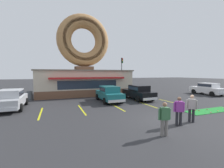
{
  "coord_description": "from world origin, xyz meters",
  "views": [
    {
      "loc": [
        -6.5,
        -6.92,
        2.9
      ],
      "look_at": [
        -1.9,
        5.0,
        2.0
      ],
      "focal_mm": 24.0,
      "sensor_mm": 36.0,
      "label": 1
    }
  ],
  "objects_px": {
    "car_white": "(208,88)",
    "pedestrian_hooded_kid": "(164,118)",
    "car_teal": "(109,93)",
    "pedestrian_leather_jacket_man": "(192,107)",
    "car_silver": "(11,98)",
    "car_black": "(138,92)",
    "traffic_light_pole": "(122,69)",
    "pedestrian_blue_sweater_man": "(179,110)",
    "trash_bin": "(30,96)",
    "golf_ball": "(206,111)"
  },
  "relations": [
    {
      "from": "car_white",
      "to": "trash_bin",
      "type": "bearing_deg",
      "value": 169.76
    },
    {
      "from": "golf_ball",
      "to": "pedestrian_hooded_kid",
      "type": "height_order",
      "value": "pedestrian_hooded_kid"
    },
    {
      "from": "car_black",
      "to": "pedestrian_leather_jacket_man",
      "type": "distance_m",
      "value": 7.95
    },
    {
      "from": "pedestrian_leather_jacket_man",
      "to": "trash_bin",
      "type": "distance_m",
      "value": 15.56
    },
    {
      "from": "trash_bin",
      "to": "traffic_light_pole",
      "type": "height_order",
      "value": "traffic_light_pole"
    },
    {
      "from": "pedestrian_hooded_kid",
      "to": "car_teal",
      "type": "bearing_deg",
      "value": 86.46
    },
    {
      "from": "car_black",
      "to": "traffic_light_pole",
      "type": "xyz_separation_m",
      "value": [
        2.96,
        10.82,
        2.84
      ]
    },
    {
      "from": "pedestrian_blue_sweater_man",
      "to": "pedestrian_hooded_kid",
      "type": "relative_size",
      "value": 1.02
    },
    {
      "from": "pedestrian_hooded_kid",
      "to": "car_white",
      "type": "bearing_deg",
      "value": 30.77
    },
    {
      "from": "car_silver",
      "to": "car_black",
      "type": "height_order",
      "value": "same"
    },
    {
      "from": "golf_ball",
      "to": "pedestrian_leather_jacket_man",
      "type": "bearing_deg",
      "value": -156.01
    },
    {
      "from": "trash_bin",
      "to": "car_white",
      "type": "bearing_deg",
      "value": -10.24
    },
    {
      "from": "car_teal",
      "to": "pedestrian_leather_jacket_man",
      "type": "xyz_separation_m",
      "value": [
        2.31,
        -7.97,
        0.04
      ]
    },
    {
      "from": "car_black",
      "to": "car_white",
      "type": "bearing_deg",
      "value": -0.23
    },
    {
      "from": "pedestrian_blue_sweater_man",
      "to": "pedestrian_hooded_kid",
      "type": "xyz_separation_m",
      "value": [
        -1.69,
        -0.82,
        -0.02
      ]
    },
    {
      "from": "trash_bin",
      "to": "traffic_light_pole",
      "type": "distance_m",
      "value": 16.1
    },
    {
      "from": "car_teal",
      "to": "car_white",
      "type": "bearing_deg",
      "value": -0.6
    },
    {
      "from": "car_teal",
      "to": "pedestrian_blue_sweater_man",
      "type": "distance_m",
      "value": 8.25
    },
    {
      "from": "pedestrian_leather_jacket_man",
      "to": "traffic_light_pole",
      "type": "xyz_separation_m",
      "value": [
        4.08,
        18.69,
        2.8
      ]
    },
    {
      "from": "pedestrian_hooded_kid",
      "to": "traffic_light_pole",
      "type": "xyz_separation_m",
      "value": [
        6.95,
        19.7,
        2.84
      ]
    },
    {
      "from": "car_white",
      "to": "car_teal",
      "type": "bearing_deg",
      "value": 179.4
    },
    {
      "from": "pedestrian_hooded_kid",
      "to": "traffic_light_pole",
      "type": "relative_size",
      "value": 0.27
    },
    {
      "from": "car_silver",
      "to": "pedestrian_leather_jacket_man",
      "type": "relative_size",
      "value": 2.79
    },
    {
      "from": "car_white",
      "to": "pedestrian_leather_jacket_man",
      "type": "xyz_separation_m",
      "value": [
        -11.98,
        -7.83,
        0.04
      ]
    },
    {
      "from": "car_teal",
      "to": "pedestrian_blue_sweater_man",
      "type": "relative_size",
      "value": 2.85
    },
    {
      "from": "car_white",
      "to": "trash_bin",
      "type": "height_order",
      "value": "car_white"
    },
    {
      "from": "car_silver",
      "to": "car_black",
      "type": "bearing_deg",
      "value": 0.65
    },
    {
      "from": "car_black",
      "to": "trash_bin",
      "type": "bearing_deg",
      "value": 160.64
    },
    {
      "from": "pedestrian_blue_sweater_man",
      "to": "trash_bin",
      "type": "height_order",
      "value": "pedestrian_blue_sweater_man"
    },
    {
      "from": "pedestrian_hooded_kid",
      "to": "pedestrian_leather_jacket_man",
      "type": "relative_size",
      "value": 0.96
    },
    {
      "from": "golf_ball",
      "to": "traffic_light_pole",
      "type": "bearing_deg",
      "value": 86.4
    },
    {
      "from": "car_black",
      "to": "car_silver",
      "type": "bearing_deg",
      "value": -179.35
    },
    {
      "from": "car_white",
      "to": "pedestrian_blue_sweater_man",
      "type": "height_order",
      "value": "pedestrian_blue_sweater_man"
    },
    {
      "from": "car_teal",
      "to": "traffic_light_pole",
      "type": "height_order",
      "value": "traffic_light_pole"
    },
    {
      "from": "car_white",
      "to": "pedestrian_hooded_kid",
      "type": "bearing_deg",
      "value": -149.23
    },
    {
      "from": "car_silver",
      "to": "car_teal",
      "type": "distance_m",
      "value": 8.58
    },
    {
      "from": "car_silver",
      "to": "car_teal",
      "type": "bearing_deg",
      "value": 1.61
    },
    {
      "from": "pedestrian_blue_sweater_man",
      "to": "pedestrian_leather_jacket_man",
      "type": "relative_size",
      "value": 0.98
    },
    {
      "from": "car_black",
      "to": "pedestrian_leather_jacket_man",
      "type": "xyz_separation_m",
      "value": [
        -1.12,
        -7.87,
        0.04
      ]
    },
    {
      "from": "car_silver",
      "to": "trash_bin",
      "type": "relative_size",
      "value": 4.7
    },
    {
      "from": "pedestrian_hooded_kid",
      "to": "car_black",
      "type": "bearing_deg",
      "value": 65.82
    },
    {
      "from": "car_white",
      "to": "pedestrian_leather_jacket_man",
      "type": "height_order",
      "value": "pedestrian_leather_jacket_man"
    },
    {
      "from": "pedestrian_hooded_kid",
      "to": "trash_bin",
      "type": "height_order",
      "value": "pedestrian_hooded_kid"
    },
    {
      "from": "car_teal",
      "to": "pedestrian_blue_sweater_man",
      "type": "xyz_separation_m",
      "value": [
        1.14,
        -8.17,
        0.02
      ]
    },
    {
      "from": "car_teal",
      "to": "trash_bin",
      "type": "relative_size",
      "value": 4.71
    },
    {
      "from": "car_white",
      "to": "traffic_light_pole",
      "type": "relative_size",
      "value": 0.79
    },
    {
      "from": "pedestrian_blue_sweater_man",
      "to": "car_white",
      "type": "bearing_deg",
      "value": 31.38
    },
    {
      "from": "golf_ball",
      "to": "pedestrian_blue_sweater_man",
      "type": "distance_m",
      "value": 4.51
    },
    {
      "from": "car_teal",
      "to": "traffic_light_pole",
      "type": "xyz_separation_m",
      "value": [
        6.39,
        10.71,
        2.84
      ]
    },
    {
      "from": "car_white",
      "to": "traffic_light_pole",
      "type": "distance_m",
      "value": 13.72
    }
  ]
}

